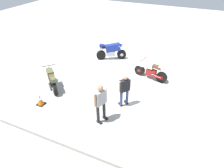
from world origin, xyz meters
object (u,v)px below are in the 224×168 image
motorcycle_olive_vintage (52,80)px  person_in_gray_shirt (101,101)px  person_in_black_shirt (124,89)px  motorcycle_blue_sportbike (112,51)px  traffic_cone (40,100)px  motorcycle_cream_vintage (151,71)px

motorcycle_olive_vintage → person_in_gray_shirt: person_in_gray_shirt is taller
person_in_gray_shirt → person_in_black_shirt: bearing=89.8°
motorcycle_blue_sportbike → person_in_black_shirt: (-2.53, 4.18, 0.30)m
motorcycle_olive_vintage → traffic_cone: bearing=146.5°
motorcycle_cream_vintage → traffic_cone: 5.93m
motorcycle_cream_vintage → person_in_gray_shirt: person_in_gray_shirt is taller
motorcycle_cream_vintage → person_in_gray_shirt: size_ratio=1.11×
motorcycle_blue_sportbike → motorcycle_cream_vintage: 3.30m
motorcycle_olive_vintage → person_in_black_shirt: (-3.91, -0.19, 0.41)m
motorcycle_cream_vintage → person_in_gray_shirt: bearing=89.1°
motorcycle_blue_sportbike → motorcycle_olive_vintage: bearing=-136.8°
motorcycle_blue_sportbike → motorcycle_cream_vintage: motorcycle_blue_sportbike is taller
motorcycle_blue_sportbike → traffic_cone: (0.99, 5.75, -0.33)m
motorcycle_blue_sportbike → person_in_black_shirt: 4.90m
motorcycle_blue_sportbike → person_in_gray_shirt: person_in_gray_shirt is taller
motorcycle_olive_vintage → motorcycle_blue_sportbike: (-1.38, -4.38, 0.11)m
person_in_black_shirt → traffic_cone: 3.91m
person_in_gray_shirt → person_in_black_shirt: size_ratio=1.10×
person_in_gray_shirt → traffic_cone: 3.14m
motorcycle_olive_vintage → person_in_black_shirt: size_ratio=0.99×
person_in_gray_shirt → motorcycle_blue_sportbike: bearing=129.6°
motorcycle_olive_vintage → person_in_black_shirt: 3.93m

